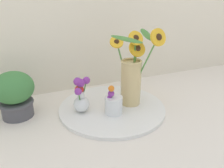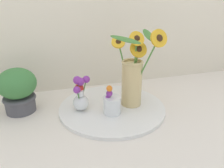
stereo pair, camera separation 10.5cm
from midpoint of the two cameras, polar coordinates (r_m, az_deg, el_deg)
ground_plane at (r=1.06m, az=5.20°, el=-7.98°), size 6.00×6.00×0.00m
serving_tray at (r=1.10m, az=2.73°, el=-6.20°), size 0.53×0.53×0.02m
mason_jar_sunflowers at (r=1.06m, az=8.26°, el=2.03°), size 0.27×0.22×0.39m
vase_small_center at (r=1.02m, az=2.85°, el=-5.21°), size 0.08×0.08×0.14m
vase_bulb_right at (r=1.04m, az=-5.41°, el=-3.03°), size 0.09×0.08×0.17m
potted_plant at (r=1.11m, az=-20.96°, el=-1.33°), size 0.18×0.18×0.22m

